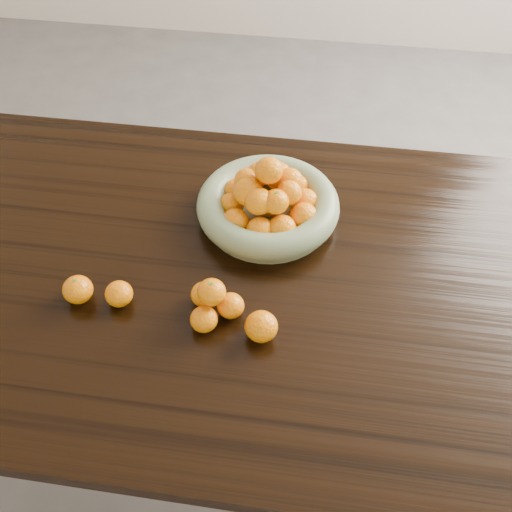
# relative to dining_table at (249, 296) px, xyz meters

# --- Properties ---
(ground) EXTENTS (5.00, 5.00, 0.00)m
(ground) POSITION_rel_dining_table_xyz_m (0.00, 0.00, -0.66)
(ground) COLOR #595654
(ground) RESTS_ON ground
(dining_table) EXTENTS (2.00, 1.00, 0.75)m
(dining_table) POSITION_rel_dining_table_xyz_m (0.00, 0.00, 0.00)
(dining_table) COLOR black
(dining_table) RESTS_ON ground
(fruit_bowl) EXTENTS (0.34, 0.34, 0.17)m
(fruit_bowl) POSITION_rel_dining_table_xyz_m (0.02, 0.18, 0.14)
(fruit_bowl) COLOR gray
(fruit_bowl) RESTS_ON dining_table
(orange_pyramid) EXTENTS (0.12, 0.12, 0.10)m
(orange_pyramid) POSITION_rel_dining_table_xyz_m (-0.05, -0.12, 0.13)
(orange_pyramid) COLOR orange
(orange_pyramid) RESTS_ON dining_table
(loose_orange_0) EXTENTS (0.06, 0.06, 0.06)m
(loose_orange_0) POSITION_rel_dining_table_xyz_m (-0.35, -0.12, 0.12)
(loose_orange_0) COLOR orange
(loose_orange_0) RESTS_ON dining_table
(loose_orange_1) EXTENTS (0.06, 0.06, 0.06)m
(loose_orange_1) POSITION_rel_dining_table_xyz_m (-0.26, -0.12, 0.12)
(loose_orange_1) COLOR orange
(loose_orange_1) RESTS_ON dining_table
(loose_orange_2) EXTENTS (0.07, 0.07, 0.06)m
(loose_orange_2) POSITION_rel_dining_table_xyz_m (0.05, -0.16, 0.12)
(loose_orange_2) COLOR orange
(loose_orange_2) RESTS_ON dining_table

